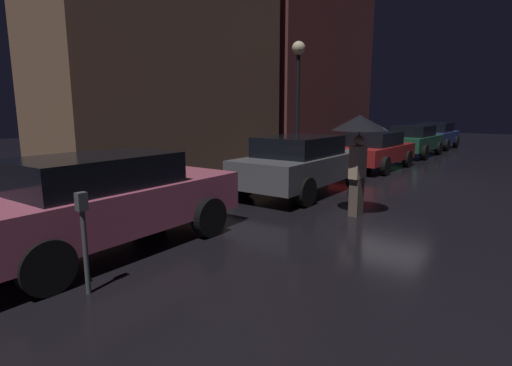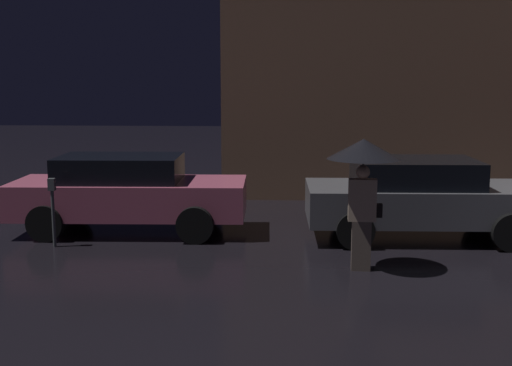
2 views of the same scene
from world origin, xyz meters
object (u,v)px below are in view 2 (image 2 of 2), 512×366
(pedestrian_with_umbrella, at_px, (363,164))
(parking_meter, at_px, (53,205))
(parked_car_pink, at_px, (128,192))
(parked_car_grey, at_px, (421,197))

(pedestrian_with_umbrella, height_order, parking_meter, pedestrian_with_umbrella)
(parking_meter, bearing_deg, pedestrian_with_umbrella, -11.84)
(parking_meter, bearing_deg, parked_car_pink, 48.43)
(parked_car_pink, bearing_deg, pedestrian_with_umbrella, -30.06)
(parked_car_pink, height_order, parked_car_grey, parked_car_pink)
(parked_car_pink, xyz_separation_m, pedestrian_with_umbrella, (4.38, -2.36, 0.91))
(parked_car_pink, relative_size, parking_meter, 3.65)
(parked_car_pink, relative_size, parked_car_grey, 1.03)
(parked_car_pink, bearing_deg, parking_meter, -133.33)
(parked_car_pink, height_order, pedestrian_with_umbrella, pedestrian_with_umbrella)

